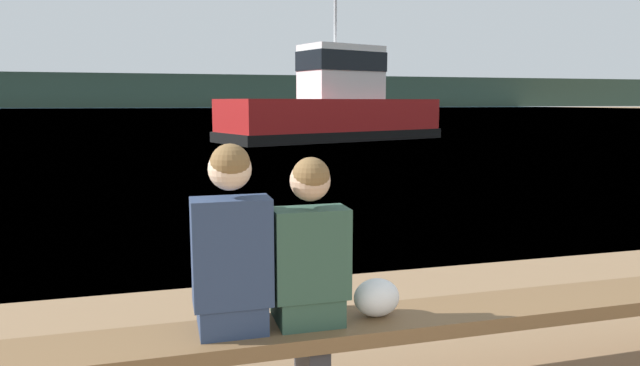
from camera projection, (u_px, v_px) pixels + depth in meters
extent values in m
plane|color=#386084|center=(166.00, 110.00, 120.01)|extent=(240.00, 240.00, 0.00)
cube|color=#2D3D2D|center=(164.00, 91.00, 173.52)|extent=(600.00, 12.00, 9.86)
cube|color=brown|center=(312.00, 331.00, 3.21)|extent=(8.29, 0.44, 0.09)
cube|color=navy|center=(231.00, 313.00, 3.13)|extent=(0.36, 0.37, 0.16)
cube|color=navy|center=(232.00, 252.00, 3.00)|extent=(0.41, 0.22, 0.58)
sphere|color=beige|center=(230.00, 169.00, 2.94)|extent=(0.23, 0.23, 0.23)
sphere|color=brown|center=(230.00, 164.00, 2.92)|extent=(0.21, 0.21, 0.21)
cube|color=#2D4C3D|center=(307.00, 306.00, 3.24)|extent=(0.36, 0.37, 0.16)
cube|color=#2D4C3D|center=(310.00, 253.00, 3.12)|extent=(0.41, 0.22, 0.50)
sphere|color=tan|center=(310.00, 181.00, 3.06)|extent=(0.22, 0.22, 0.22)
sphere|color=brown|center=(311.00, 176.00, 3.04)|extent=(0.20, 0.20, 0.20)
ellipsoid|color=white|center=(377.00, 297.00, 3.30)|extent=(0.27, 0.20, 0.22)
cube|color=#A81919|center=(332.00, 120.00, 25.75)|extent=(10.72, 6.50, 1.83)
cube|color=black|center=(332.00, 135.00, 25.85)|extent=(10.95, 6.69, 0.44)
cube|color=silver|center=(341.00, 73.00, 25.73)|extent=(4.02, 3.07, 2.38)
cube|color=black|center=(342.00, 62.00, 25.67)|extent=(4.11, 3.15, 0.86)
cylinder|color=#B2B2B7|center=(335.00, 14.00, 25.17)|extent=(0.14, 0.14, 2.72)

